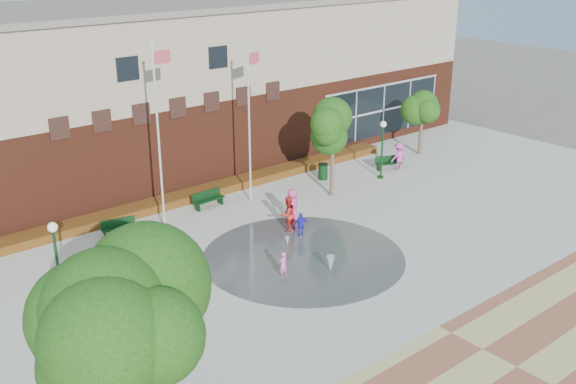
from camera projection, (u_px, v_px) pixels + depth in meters
ground at (355, 284)px, 25.77m from camera, size 120.00×120.00×0.00m
plaza_concrete at (288, 249)px, 28.64m from camera, size 46.00×18.00×0.01m
paver_band at (517, 367)px, 20.75m from camera, size 46.00×6.00×0.01m
splash_pad at (303, 257)px, 27.92m from camera, size 8.40×8.40×0.01m
library_building at (129, 90)px, 36.67m from camera, size 44.40×10.40×9.20m
flower_bed at (192, 199)px, 34.09m from camera, size 26.00×1.20×0.40m
flagpole_left at (159, 129)px, 28.94m from camera, size 0.99×0.23×8.47m
flagpole_right at (250, 116)px, 32.38m from camera, size 0.93×0.35×7.81m
lamp_left at (56, 256)px, 23.32m from camera, size 0.35×0.35×3.34m
lamp_right at (382, 143)px, 36.36m from camera, size 0.34×0.34×3.25m
bench_left at (119, 231)px, 29.83m from camera, size 1.60×0.77×0.77m
bench_mid at (209, 202)px, 32.97m from camera, size 1.68×0.54×0.83m
bench_right at (389, 165)px, 38.38m from camera, size 1.61×1.01×0.79m
trash_can at (323, 172)px, 36.75m from camera, size 0.55×0.55×0.91m
tree_big_left at (126, 327)px, 14.46m from camera, size 3.99×3.99×6.38m
tree_mid at (333, 131)px, 33.40m from camera, size 2.78×2.78×4.69m
tree_small_right at (423, 107)px, 40.20m from camera, size 2.38×2.38×4.07m
water_jet_a at (330, 272)px, 26.64m from camera, size 0.35×0.35×0.68m
water_jet_b at (287, 247)px, 28.87m from camera, size 0.19×0.19×0.42m
child_splash at (283, 265)px, 26.05m from camera, size 0.40×0.27×1.08m
adult_red at (288, 214)px, 30.11m from camera, size 0.83×0.66×1.64m
adult_pink at (292, 206)px, 31.08m from camera, size 0.86×0.62×1.63m
child_blue at (301, 225)px, 29.68m from camera, size 0.70×0.51×1.11m
person_bench at (399, 156)px, 38.21m from camera, size 1.07×0.68×1.58m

